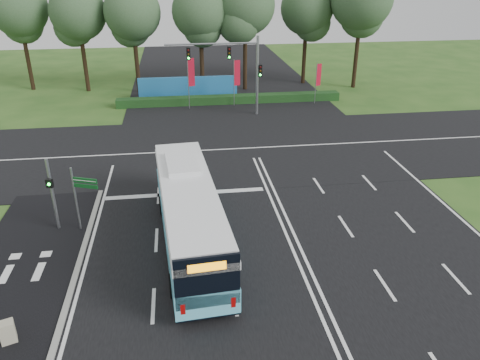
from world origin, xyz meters
The scene contains 16 objects.
ground centered at (0.00, 0.00, 0.00)m, with size 120.00×120.00×0.00m, color #29511B.
road_main centered at (0.00, 0.00, 0.02)m, with size 20.00×120.00×0.04m, color black.
road_cross centered at (0.00, 12.00, 0.03)m, with size 120.00×14.00×0.05m, color black.
bike_path centered at (-12.50, -3.00, 0.03)m, with size 5.00×18.00×0.06m, color black.
kerb_strip centered at (-10.10, -3.00, 0.06)m, with size 0.25×18.00×0.12m, color gray.
city_bus centered at (-4.89, -0.56, 1.74)m, with size 3.42×12.21×3.46m.
pedestrian_signal centered at (-11.71, 1.83, 2.18)m, with size 0.36×0.44×3.98m.
street_sign centered at (-10.26, 1.51, 2.26)m, with size 1.30×0.55×3.54m.
utility_cabinet centered at (-11.79, -6.28, 0.45)m, with size 0.54×0.45×0.91m, color #ABA48A.
banner_flag_left centered at (-3.82, 23.23, 3.14)m, with size 0.66×0.34×4.83m.
banner_flag_mid centered at (0.53, 23.67, 2.91)m, with size 0.64×0.22×4.45m.
banner_flag_right centered at (8.47, 23.34, 2.61)m, with size 0.55×0.25×3.97m.
traffic_light_gantry centered at (0.21, 20.50, 4.66)m, with size 8.41×0.28×7.00m.
hedge centered at (0.00, 24.50, 0.40)m, with size 22.00×1.20×0.80m, color #163412.
blue_hoarding centered at (-4.00, 27.00, 1.10)m, with size 10.00×0.30×2.20m, color #206DAE.
eucalyptus_row centered at (-2.05, 30.69, 8.46)m, with size 41.39×10.02×12.50m.
Camera 1 is at (-5.14, -20.41, 12.75)m, focal length 35.00 mm.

